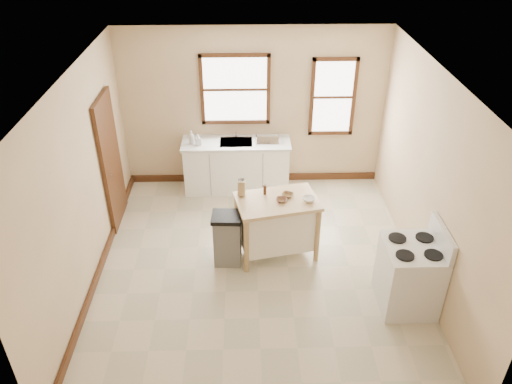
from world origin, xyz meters
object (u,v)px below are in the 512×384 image
pepper_grinder (265,190)px  trash_bin (227,239)px  soap_bottle_b (198,139)px  bowl_c (309,199)px  soap_bottle_a (191,137)px  kitchen_island (276,227)px  bowl_a (282,200)px  gas_stove (410,267)px  knife_block (242,189)px  bowl_b (288,195)px  dish_rack (267,139)px

pepper_grinder → trash_bin: bearing=-147.0°
soap_bottle_b → bowl_c: (1.66, -1.81, -0.06)m
soap_bottle_a → pepper_grinder: size_ratio=1.53×
soap_bottle_a → kitchen_island: (1.34, -1.82, -0.57)m
bowl_a → gas_stove: (1.55, -1.06, -0.35)m
knife_block → bowl_b: knife_block is taller
bowl_c → gas_stove: gas_stove is taller
bowl_a → bowl_c: 0.38m
bowl_a → bowl_b: 0.16m
soap_bottle_a → gas_stove: (2.95, -2.91, -0.44)m
trash_bin → bowl_b: bearing=21.5°
dish_rack → kitchen_island: size_ratio=0.35×
soap_bottle_a → soap_bottle_b: bearing=-33.7°
kitchen_island → trash_bin: size_ratio=1.40×
bowl_a → gas_stove: gas_stove is taller
knife_block → dish_rack: bearing=81.6°
kitchen_island → bowl_b: size_ratio=7.12×
soap_bottle_b → gas_stove: gas_stove is taller
dish_rack → kitchen_island: 1.94m
pepper_grinder → gas_stove: (1.78, -1.25, -0.41)m
bowl_c → bowl_a: bearing=179.5°
bowl_b → trash_bin: size_ratio=0.20×
kitchen_island → knife_block: size_ratio=5.66×
dish_rack → pepper_grinder: 1.72m
knife_block → bowl_b: size_ratio=1.26×
soap_bottle_a → bowl_c: (1.78, -1.86, -0.08)m
dish_rack → bowl_c: (0.49, -1.91, -0.02)m
pepper_grinder → bowl_c: size_ratio=0.87×
soap_bottle_a → pepper_grinder: (1.17, -1.66, -0.03)m
knife_block → bowl_a: size_ratio=1.30×
kitchen_island → trash_bin: 0.73m
soap_bottle_a → pepper_grinder: bearing=-65.3°
soap_bottle_a → knife_block: (0.84, -1.67, -0.01)m
soap_bottle_b → kitchen_island: bearing=-72.8°
dish_rack → soap_bottle_a: bearing=-177.7°
soap_bottle_b → bowl_c: size_ratio=1.11×
bowl_a → bowl_b: bowl_b is taller
soap_bottle_a → bowl_a: soap_bottle_a is taller
pepper_grinder → bowl_a: 0.30m
soap_bottle_a → bowl_b: soap_bottle_a is taller
pepper_grinder → trash_bin: pepper_grinder is taller
dish_rack → bowl_a: (0.11, -1.90, -0.02)m
bowl_b → trash_bin: (-0.86, -0.29, -0.54)m
soap_bottle_b → kitchen_island: size_ratio=0.17×
dish_rack → bowl_b: 1.79m
kitchen_island → bowl_c: 0.66m
soap_bottle_a → bowl_c: soap_bottle_a is taller
soap_bottle_a → trash_bin: (0.63, -2.01, -0.63)m
pepper_grinder → gas_stove: 2.21m
pepper_grinder → soap_bottle_a: bearing=125.2°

